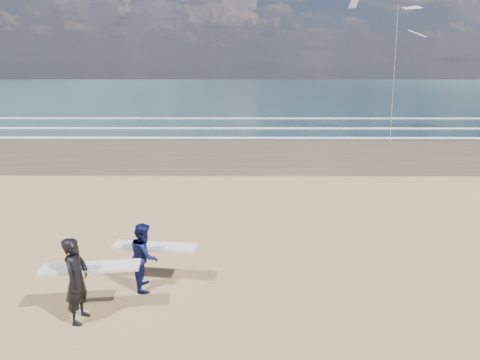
{
  "coord_description": "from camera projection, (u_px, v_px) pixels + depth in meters",
  "views": [
    {
      "loc": [
        2.4,
        -8.99,
        5.71
      ],
      "look_at": [
        2.31,
        6.0,
        1.48
      ],
      "focal_mm": 32.0,
      "sensor_mm": 36.0,
      "label": 1
    }
  ],
  "objects": [
    {
      "name": "kite_1",
      "position": [
        396.0,
        45.0,
        31.63
      ],
      "size": [
        6.51,
        4.82,
        11.78
      ],
      "color": "slate",
      "rests_on": "ground"
    },
    {
      "name": "ocean",
      "position": [
        337.0,
        92.0,
        79.4
      ],
      "size": [
        220.0,
        100.0,
        0.02
      ],
      "primitive_type": "cube",
      "color": "#182D35",
      "rests_on": "ground"
    },
    {
      "name": "foam_breakers",
      "position": [
        445.0,
        127.0,
        37.14
      ],
      "size": [
        220.0,
        11.7,
        0.05
      ],
      "color": "white",
      "rests_on": "ground"
    },
    {
      "name": "surfer_far",
      "position": [
        145.0,
        255.0,
        10.94
      ],
      "size": [
        2.25,
        1.22,
        1.76
      ],
      "color": "#0B1040",
      "rests_on": "ground"
    },
    {
      "name": "surfer_near",
      "position": [
        78.0,
        279.0,
        9.49
      ],
      "size": [
        2.25,
        1.13,
        2.01
      ],
      "color": "black",
      "rests_on": "ground"
    }
  ]
}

